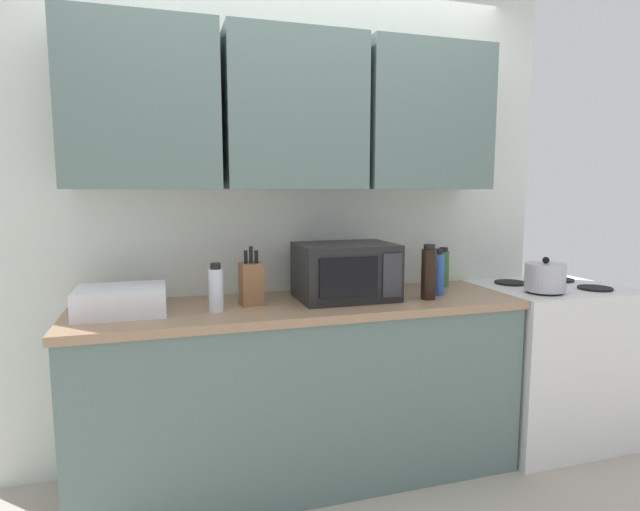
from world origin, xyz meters
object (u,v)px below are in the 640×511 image
knife_block (251,283)px  microwave (345,271)px  bottle_blue_cleaner (438,273)px  bottle_soy_dark (429,273)px  dish_rack (121,300)px  bottle_clear_tall (216,289)px  stove_range (547,362)px  bottle_green_oil (443,268)px  kettle (545,277)px

knife_block → microwave: bearing=-0.9°
bottle_blue_cleaner → bottle_soy_dark: bottle_soy_dark is taller
dish_rack → bottle_clear_tall: (0.41, -0.07, 0.04)m
stove_range → bottle_blue_cleaner: bottle_blue_cleaner is taller
bottle_blue_cleaner → stove_range: bearing=1.8°
bottle_blue_cleaner → bottle_green_oil: bottle_blue_cleaner is taller
knife_block → bottle_blue_cleaner: 0.97m
microwave → dish_rack: (-1.06, -0.01, -0.08)m
bottle_soy_dark → bottle_blue_cleaner: bearing=37.3°
kettle → bottle_blue_cleaner: bearing=168.5°
kettle → knife_block: 1.55m
bottle_green_oil → bottle_soy_dark: size_ratio=0.80×
microwave → knife_block: 0.48m
kettle → microwave: bearing=170.7°
kettle → bottle_blue_cleaner: bottle_blue_cleaner is taller
dish_rack → bottle_blue_cleaner: bearing=-1.6°
stove_range → microwave: bearing=178.4°
bottle_blue_cleaner → bottle_soy_dark: size_ratio=0.88×
knife_block → bottle_blue_cleaner: bearing=-3.9°
microwave → dish_rack: bearing=-179.2°
knife_block → bottle_clear_tall: (-0.18, -0.10, 0.00)m
stove_range → dish_rack: dish_rack is taller
microwave → bottle_green_oil: bearing=13.3°
kettle → bottle_clear_tall: 1.72m
kettle → bottle_green_oil: (-0.42, 0.33, 0.02)m
bottle_soy_dark → bottle_green_oil: bearing=48.8°
bottle_soy_dark → knife_block: bearing=170.8°
stove_range → dish_rack: bearing=179.5°
stove_range → kettle: (-0.17, -0.14, 0.53)m
stove_range → bottle_clear_tall: (-1.89, -0.05, 0.55)m
bottle_green_oil → bottle_clear_tall: (-1.30, -0.24, -0.00)m
dish_rack → bottle_blue_cleaner: 1.56m
kettle → dish_rack: kettle is taller
kettle → bottle_soy_dark: bottle_soy_dark is taller
bottle_blue_cleaner → bottle_soy_dark: bearing=-142.7°
kettle → bottle_blue_cleaner: (-0.57, 0.12, 0.03)m
knife_block → bottle_green_oil: (1.12, 0.15, 0.00)m
microwave → bottle_green_oil: size_ratio=2.15×
microwave → bottle_blue_cleaner: bearing=-6.7°
bottle_clear_tall → bottle_green_oil: bearing=10.5°
stove_range → bottle_clear_tall: 1.97m
kettle → bottle_clear_tall: size_ratio=0.94×
microwave → dish_rack: 1.06m
knife_block → stove_range: bearing=-1.4°
bottle_blue_cleaner → bottle_green_oil: (0.15, 0.21, -0.01)m
bottle_clear_tall → knife_block: bearing=28.8°
bottle_soy_dark → dish_rack: bearing=175.3°
knife_block → bottle_green_oil: bearing=7.4°
bottle_green_oil → microwave: bearing=-166.7°
knife_block → bottle_clear_tall: 0.20m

